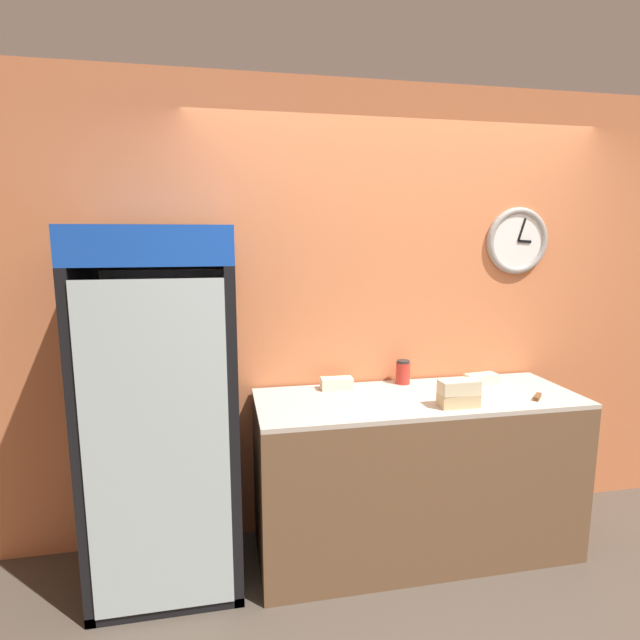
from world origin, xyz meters
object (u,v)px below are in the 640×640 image
Objects in this scene: chefs_knife at (539,395)px; sandwich_stack_middle at (459,387)px; sandwich_flat_right at (337,383)px; beverage_cooler at (164,393)px; condiment_jar at (403,372)px; sandwich_flat_left at (481,379)px; sandwich_stack_bottom at (458,400)px.

sandwich_stack_middle is at bearing -172.36° from chefs_knife.
beverage_cooler is at bearing -170.43° from sandwich_flat_right.
chefs_knife is at bearing -17.91° from sandwich_flat_right.
sandwich_flat_right is at bearing 162.09° from chefs_knife.
condiment_jar is (-0.14, 0.45, -0.04)m from sandwich_stack_middle.
beverage_cooler is at bearing -177.50° from sandwich_flat_left.
sandwich_stack_bottom is 0.99× the size of sandwich_stack_middle.
sandwich_stack_bottom is 0.07m from sandwich_stack_middle.
sandwich_stack_middle is at bearing -73.15° from condiment_jar.
chefs_knife is 0.77m from condiment_jar.
beverage_cooler reaches higher than condiment_jar.
beverage_cooler is 8.92× the size of sandwich_stack_bottom.
sandwich_stack_middle is 0.47m from sandwich_flat_left.
chefs_knife is (2.04, -0.19, -0.08)m from beverage_cooler.
sandwich_stack_bottom is at bearing -36.89° from sandwich_flat_right.
sandwich_flat_right is (0.96, 0.16, -0.05)m from beverage_cooler.
sandwich_stack_middle is at bearing -36.89° from sandwich_flat_right.
sandwich_stack_bottom is 0.53m from chefs_knife.
sandwich_stack_middle is 1.47× the size of condiment_jar.
sandwich_stack_middle is 1.14× the size of sandwich_flat_right.
sandwich_flat_right is at bearing -175.77° from condiment_jar.
chefs_knife is (0.52, 0.07, -0.10)m from sandwich_stack_middle.
sandwich_stack_middle reaches higher than sandwich_stack_bottom.
sandwich_flat_right is at bearing 143.11° from sandwich_stack_bottom.
condiment_jar is at bearing 106.85° from sandwich_stack_bottom.
sandwich_stack_bottom is 0.47m from condiment_jar.
sandwich_stack_middle reaches higher than sandwich_flat_left.
condiment_jar is at bearing 4.23° from sandwich_flat_right.
sandwich_stack_middle is 1.06× the size of sandwich_flat_left.
sandwich_flat_left reaches higher than chefs_knife.
beverage_cooler is 2.05m from chefs_knife.
sandwich_stack_bottom is (1.52, -0.26, -0.05)m from beverage_cooler.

